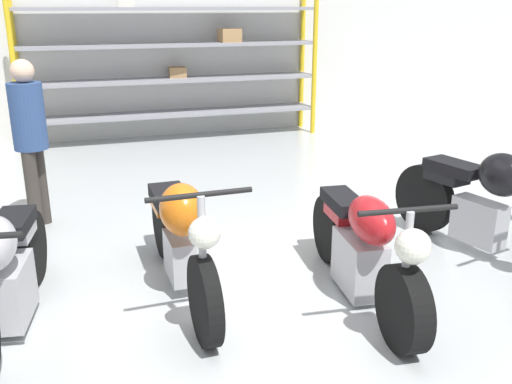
% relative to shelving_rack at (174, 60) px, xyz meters
% --- Properties ---
extents(ground_plane, '(30.00, 30.00, 0.00)m').
position_rel_shelving_rack_xyz_m(ground_plane, '(-0.27, -5.54, -1.27)').
color(ground_plane, '#B2B7B7').
extents(back_wall, '(30.00, 0.08, 3.60)m').
position_rel_shelving_rack_xyz_m(back_wall, '(-0.27, 0.36, 0.53)').
color(back_wall, silver).
rests_on(back_wall, ground_plane).
extents(shelving_rack, '(4.77, 0.63, 2.43)m').
position_rel_shelving_rack_xyz_m(shelving_rack, '(0.00, 0.00, 0.00)').
color(shelving_rack, gold).
rests_on(shelving_rack, ground_plane).
extents(motorcycle_silver, '(0.69, 2.04, 0.98)m').
position_rel_shelving_rack_xyz_m(motorcycle_silver, '(-2.16, -5.48, -0.86)').
color(motorcycle_silver, black).
rests_on(motorcycle_silver, ground_plane).
extents(motorcycle_orange, '(0.68, 2.08, 1.03)m').
position_rel_shelving_rack_xyz_m(motorcycle_orange, '(-0.93, -5.32, -0.79)').
color(motorcycle_orange, black).
rests_on(motorcycle_orange, ground_plane).
extents(motorcycle_red, '(0.65, 1.97, 0.95)m').
position_rel_shelving_rack_xyz_m(motorcycle_red, '(0.35, -5.82, -0.86)').
color(motorcycle_red, black).
rests_on(motorcycle_red, ground_plane).
extents(motorcycle_black, '(0.78, 2.01, 1.08)m').
position_rel_shelving_rack_xyz_m(motorcycle_black, '(1.73, -5.46, -0.78)').
color(motorcycle_black, black).
rests_on(motorcycle_black, ground_plane).
extents(person_browsing, '(0.42, 0.42, 1.65)m').
position_rel_shelving_rack_xyz_m(person_browsing, '(-2.02, -3.49, -0.30)').
color(person_browsing, '#38332D').
rests_on(person_browsing, ground_plane).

